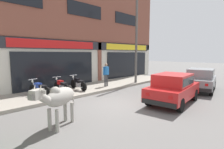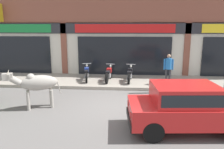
{
  "view_description": "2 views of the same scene",
  "coord_description": "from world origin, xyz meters",
  "views": [
    {
      "loc": [
        -6.01,
        -5.61,
        2.44
      ],
      "look_at": [
        0.87,
        1.0,
        1.29
      ],
      "focal_mm": 28.0,
      "sensor_mm": 36.0,
      "label": 1
    },
    {
      "loc": [
        0.41,
        -8.38,
        3.13
      ],
      "look_at": [
        -0.39,
        1.0,
        1.08
      ],
      "focal_mm": 35.0,
      "sensor_mm": 36.0,
      "label": 2
    }
  ],
  "objects": [
    {
      "name": "ground_plane",
      "position": [
        0.0,
        0.0,
        0.0
      ],
      "size": [
        90.0,
        90.0,
        0.0
      ],
      "primitive_type": "plane",
      "color": "#605E5B"
    },
    {
      "name": "sidewalk",
      "position": [
        0.0,
        3.76,
        0.08
      ],
      "size": [
        19.0,
        3.11,
        0.16
      ],
      "primitive_type": "cube",
      "color": "gray",
      "rests_on": "ground"
    },
    {
      "name": "shop_building",
      "position": [
        -0.0,
        5.57,
        4.53
      ],
      "size": [
        23.0,
        1.4,
        9.49
      ],
      "color": "brown",
      "rests_on": "ground"
    },
    {
      "name": "motorcycle_0",
      "position": [
        -2.06,
        3.58,
        0.55
      ],
      "size": [
        0.57,
        1.8,
        0.88
      ],
      "color": "black",
      "rests_on": "sidewalk"
    },
    {
      "name": "motorcycle_2",
      "position": [
        0.39,
        3.52,
        0.55
      ],
      "size": [
        0.52,
        1.81,
        0.88
      ],
      "color": "black",
      "rests_on": "sidewalk"
    },
    {
      "name": "cow",
      "position": [
        -3.2,
        -0.51,
        1.01
      ],
      "size": [
        1.99,
        1.18,
        1.61
      ],
      "color": "#9E998E",
      "rests_on": "ground"
    },
    {
      "name": "pedestrian",
      "position": [
        2.39,
        3.03,
        1.14
      ],
      "size": [
        0.5,
        0.32,
        1.6
      ],
      "color": "#2D2D33",
      "rests_on": "sidewalk"
    },
    {
      "name": "car_0",
      "position": [
        2.12,
        -1.95,
        0.81
      ],
      "size": [
        3.72,
        1.92,
        1.46
      ],
      "color": "black",
      "rests_on": "ground"
    },
    {
      "name": "motorcycle_1",
      "position": [
        -0.79,
        3.52,
        0.55
      ],
      "size": [
        0.52,
        1.81,
        0.88
      ],
      "color": "black",
      "rests_on": "sidewalk"
    }
  ]
}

